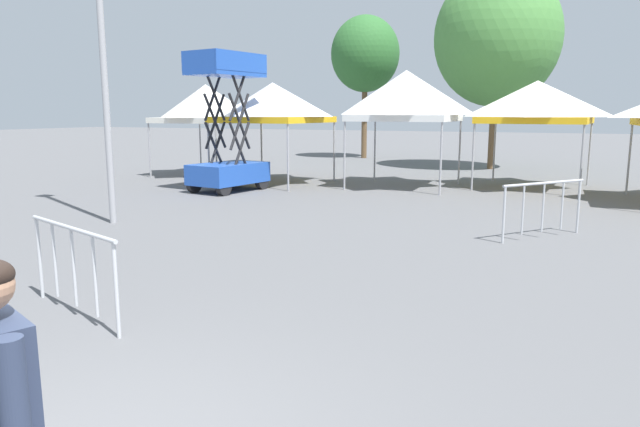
{
  "coord_description": "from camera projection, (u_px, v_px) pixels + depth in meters",
  "views": [
    {
      "loc": [
        2.79,
        -2.42,
        2.36
      ],
      "look_at": [
        0.31,
        3.07,
        1.3
      ],
      "focal_mm": 32.4,
      "sensor_mm": 36.0,
      "label": 1
    }
  ],
  "objects": [
    {
      "name": "canopy_tent_behind_right",
      "position": [
        206.0,
        104.0,
        21.48
      ],
      "size": [
        3.22,
        3.22,
        3.38
      ],
      "color": "#9E9EA3",
      "rests_on": "ground"
    },
    {
      "name": "canopy_tent_center",
      "position": [
        537.0,
        102.0,
        17.81
      ],
      "size": [
        3.39,
        3.39,
        3.32
      ],
      "color": "#9E9EA3",
      "rests_on": "ground"
    },
    {
      "name": "crowd_barrier_by_lift",
      "position": [
        73.0,
        253.0,
        6.66
      ],
      "size": [
        2.0,
        0.72,
        1.08
      ],
      "color": "#B7BABF",
      "rests_on": "ground"
    },
    {
      "name": "tree_behind_tents_center",
      "position": [
        497.0,
        37.0,
        23.43
      ],
      "size": [
        5.06,
        5.06,
        8.15
      ],
      "color": "brown",
      "rests_on": "ground"
    },
    {
      "name": "tree_behind_tents_right",
      "position": [
        365.0,
        54.0,
        29.31
      ],
      "size": [
        3.48,
        3.48,
        7.2
      ],
      "color": "brown",
      "rests_on": "ground"
    },
    {
      "name": "canopy_tent_right_of_center",
      "position": [
        273.0,
        103.0,
        19.06
      ],
      "size": [
        3.41,
        3.41,
        3.32
      ],
      "color": "#9E9EA3",
      "rests_on": "ground"
    },
    {
      "name": "scissor_lift",
      "position": [
        228.0,
        150.0,
        17.36
      ],
      "size": [
        1.75,
        2.5,
        4.07
      ],
      "color": "black",
      "rests_on": "ground"
    },
    {
      "name": "crowd_barrier_near_person",
      "position": [
        544.0,
        199.0,
        10.87
      ],
      "size": [
        1.33,
        1.69,
        1.08
      ],
      "color": "#B7BABF",
      "rests_on": "ground"
    },
    {
      "name": "canopy_tent_far_right",
      "position": [
        406.0,
        96.0,
        18.09
      ],
      "size": [
        3.14,
        3.14,
        3.66
      ],
      "color": "#9E9EA3",
      "rests_on": "ground"
    }
  ]
}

